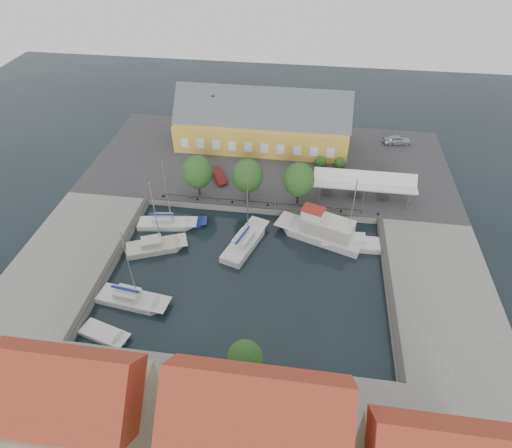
{
  "coord_description": "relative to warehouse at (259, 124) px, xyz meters",
  "views": [
    {
      "loc": [
        5.87,
        -36.31,
        37.09
      ],
      "look_at": [
        0.0,
        6.0,
        1.5
      ],
      "focal_mm": 30.0,
      "sensor_mm": 36.0,
      "label": 1
    }
  ],
  "objects": [
    {
      "name": "ground",
      "position": [
        2.6,
        -28.36,
        -4.43
      ],
      "size": [
        140.0,
        140.0,
        0.0
      ],
      "primitive_type": "plane",
      "color": "black",
      "rests_on": "ground"
    },
    {
      "name": "north_quay",
      "position": [
        2.6,
        -5.36,
        -3.93
      ],
      "size": [
        56.0,
        26.0,
        1.0
      ],
      "primitive_type": "cube",
      "color": "#2D2D30",
      "rests_on": "ground"
    },
    {
      "name": "west_quay",
      "position": [
        -19.4,
        -30.36,
        -3.93
      ],
      "size": [
        12.0,
        24.0,
        1.0
      ],
      "primitive_type": "cube",
      "color": "slate",
      "rests_on": "ground"
    },
    {
      "name": "east_quay",
      "position": [
        24.6,
        -30.36,
        -3.93
      ],
      "size": [
        12.0,
        24.0,
        1.0
      ],
      "primitive_type": "cube",
      "color": "slate",
      "rests_on": "ground"
    },
    {
      "name": "south_bank",
      "position": [
        2.6,
        -49.36,
        -3.93
      ],
      "size": [
        56.0,
        14.0,
        1.0
      ],
      "primitive_type": "cube",
      "color": "slate",
      "rests_on": "ground"
    },
    {
      "name": "quay_edge_fittings",
      "position": [
        2.62,
        -23.61,
        -3.37
      ],
      "size": [
        56.0,
        24.72,
        0.4
      ],
      "color": "#383533",
      "rests_on": "north_quay"
    },
    {
      "name": "warehouse",
      "position": [
        0.0,
        0.0,
        0.0
      ],
      "size": [
        28.56,
        14.0,
        9.55
      ],
      "color": "gold",
      "rests_on": "north_quay"
    },
    {
      "name": "tent_canopy",
      "position": [
        16.6,
        -13.86,
        -0.74
      ],
      "size": [
        14.0,
        4.0,
        2.83
      ],
      "color": "silver",
      "rests_on": "north_quay"
    },
    {
      "name": "quay_trees",
      "position": [
        0.6,
        -16.36,
        0.45
      ],
      "size": [
        18.2,
        4.2,
        6.3
      ],
      "color": "black",
      "rests_on": "north_quay"
    },
    {
      "name": "car_silver",
      "position": [
        23.26,
        2.7,
        -2.66
      ],
      "size": [
        4.76,
        2.55,
        1.54
      ],
      "primitive_type": "imported",
      "rotation": [
        0.0,
        0.0,
        1.74
      ],
      "color": "#A1A4A8",
      "rests_on": "north_quay"
    },
    {
      "name": "car_red",
      "position": [
        -4.51,
        -12.14,
        -2.72
      ],
      "size": [
        3.55,
        4.45,
        1.42
      ],
      "primitive_type": "imported",
      "rotation": [
        0.0,
        0.0,
        0.56
      ],
      "color": "maroon",
      "rests_on": "north_quay"
    },
    {
      "name": "center_sailboat",
      "position": [
        1.52,
        -24.96,
        -4.06
      ],
      "size": [
        5.32,
        9.29,
        12.4
      ],
      "color": "silver",
      "rests_on": "ground"
    },
    {
      "name": "trawler",
      "position": [
        11.25,
        -22.18,
        -3.41
      ],
      "size": [
        11.96,
        7.1,
        5.0
      ],
      "color": "silver",
      "rests_on": "ground"
    },
    {
      "name": "east_boat_a",
      "position": [
        15.08,
        -23.2,
        -4.17
      ],
      "size": [
        7.56,
        2.66,
        10.71
      ],
      "color": "silver",
      "rests_on": "ground"
    },
    {
      "name": "west_boat_a",
      "position": [
        -9.59,
        -22.6,
        -4.16
      ],
      "size": [
        8.2,
        3.24,
        10.69
      ],
      "color": "silver",
      "rests_on": "ground"
    },
    {
      "name": "west_boat_b",
      "position": [
        -9.61,
        -27.19,
        -4.17
      ],
      "size": [
        8.0,
        5.3,
        10.57
      ],
      "color": "#B8B5A6",
      "rests_on": "ground"
    },
    {
      "name": "west_boat_d",
      "position": [
        -9.44,
        -35.86,
        -4.16
      ],
      "size": [
        8.53,
        3.53,
        11.13
      ],
      "color": "silver",
      "rests_on": "ground"
    },
    {
      "name": "launch_sw",
      "position": [
        -10.7,
        -40.55,
        -4.34
      ],
      "size": [
        5.64,
        3.36,
        0.98
      ],
      "color": "silver",
      "rests_on": "ground"
    },
    {
      "name": "launch_nw",
      "position": [
        -6.71,
        -21.69,
        -4.34
      ],
      "size": [
        4.98,
        2.58,
        0.88
      ],
      "color": "navy",
      "rests_on": "ground"
    },
    {
      "name": "townhouses",
      "position": [
        4.52,
        -51.6,
        1.4
      ],
      "size": [
        36.3,
        8.5,
        12.0
      ],
      "color": "tan",
      "rests_on": "south_bank"
    }
  ]
}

